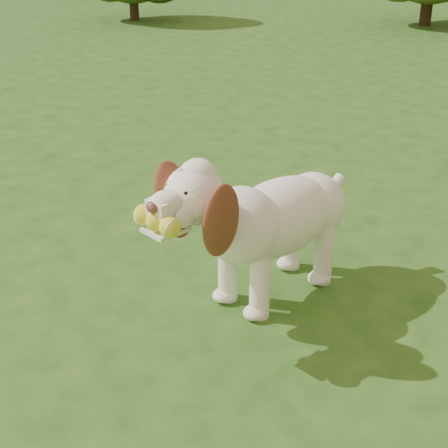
% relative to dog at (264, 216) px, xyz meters
% --- Properties ---
extents(ground, '(80.00, 80.00, 0.00)m').
position_rel_dog_xyz_m(ground, '(0.35, -0.31, -0.45)').
color(ground, '#1F4914').
rests_on(ground, ground).
extents(dog, '(0.77, 1.25, 0.84)m').
position_rel_dog_xyz_m(dog, '(0.00, 0.00, 0.00)').
color(dog, white).
rests_on(dog, ground).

